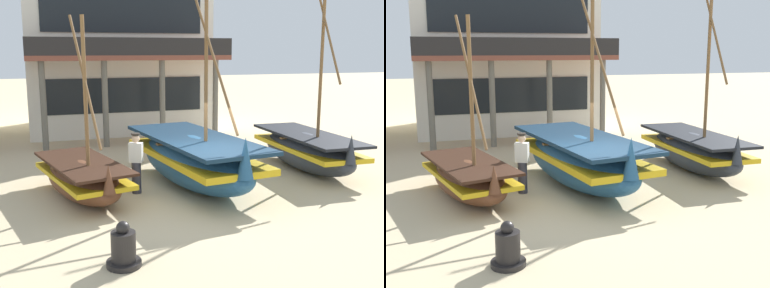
% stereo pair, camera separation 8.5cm
% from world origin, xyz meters
% --- Properties ---
extents(ground_plane, '(120.00, 120.00, 0.00)m').
position_xyz_m(ground_plane, '(0.00, 0.00, 0.00)').
color(ground_plane, '#CCB78E').
extents(fishing_boat_near_left, '(2.40, 4.14, 4.80)m').
position_xyz_m(fishing_boat_near_left, '(-2.87, 1.58, 0.56)').
color(fishing_boat_near_left, brown).
rests_on(fishing_boat_near_left, ground).
extents(fishing_boat_centre_large, '(2.85, 5.93, 6.81)m').
position_xyz_m(fishing_boat_centre_large, '(0.33, 1.74, 0.80)').
color(fishing_boat_centre_large, '#23517A').
rests_on(fishing_boat_centre_large, ground).
extents(fishing_boat_far_right, '(1.81, 4.98, 6.92)m').
position_xyz_m(fishing_boat_far_right, '(4.48, 2.37, 0.68)').
color(fishing_boat_far_right, '#2D333D').
rests_on(fishing_boat_far_right, ground).
extents(fisherman_by_hull, '(0.42, 0.36, 1.68)m').
position_xyz_m(fisherman_by_hull, '(-1.43, 1.56, 0.83)').
color(fisherman_by_hull, '#33333D').
rests_on(fisherman_by_hull, ground).
extents(capstan_winch, '(0.65, 0.65, 0.86)m').
position_xyz_m(capstan_winch, '(-2.61, -2.84, 0.33)').
color(capstan_winch, black).
rests_on(capstan_winch, ground).
extents(harbor_building_main, '(8.69, 8.34, 10.78)m').
position_xyz_m(harbor_building_main, '(-0.05, 13.11, 5.38)').
color(harbor_building_main, silver).
rests_on(harbor_building_main, ground).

